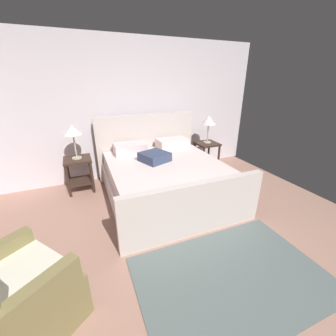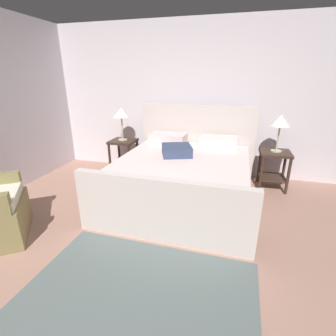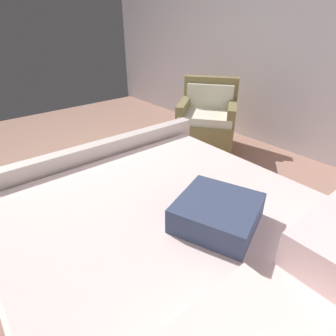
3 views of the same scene
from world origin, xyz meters
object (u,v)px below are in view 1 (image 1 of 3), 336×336
Objects in this scene: table_lamp_right at (209,121)px; nightstand_right at (206,152)px; nightstand_left at (79,169)px; bed at (164,177)px; armchair at (10,302)px; table_lamp_left at (72,131)px.

nightstand_right is at bearing -116.57° from table_lamp_right.
nightstand_right is 2.56m from nightstand_left.
bed is 2.42m from armchair.
bed is 2.12× the size of armchair.
bed reaches higher than nightstand_right.
table_lamp_left is (-2.56, 0.06, 0.01)m from table_lamp_right.
table_lamp_left reaches higher than table_lamp_right.
nightstand_right is at bearing -1.24° from table_lamp_left.
table_lamp_right is at bearing 63.43° from nightstand_right.
bed is 3.58× the size of nightstand_left.
nightstand_right is 0.59× the size of armchair.
armchair is (-0.58, -2.32, -0.06)m from nightstand_left.
nightstand_left is at bearing -63.43° from table_lamp_left.
table_lamp_left reaches higher than armchair.
nightstand_right is 1.07× the size of table_lamp_right.
table_lamp_left is at bearing 178.76° from table_lamp_right.
nightstand_right is 1.05× the size of table_lamp_left.
armchair is at bearing -104.04° from table_lamp_left.
table_lamp_right is (1.28, 0.72, 0.71)m from bed.
table_lamp_left is 2.50m from armchair.
bed is at bearing -150.77° from table_lamp_right.
armchair is (-0.58, -2.32, -0.72)m from table_lamp_left.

